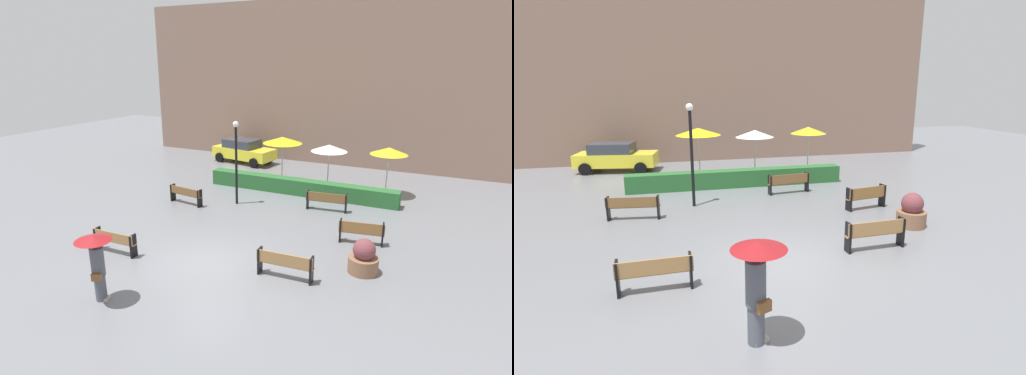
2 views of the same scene
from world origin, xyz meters
The scene contains 15 objects.
ground_plane centered at (0.00, 0.00, 0.00)m, with size 60.00×60.00×0.00m, color slate.
bench_far_left centered at (-4.16, 4.60, 0.51)m, with size 1.86×0.55×0.84m.
bench_back_row centered at (2.21, 6.65, 0.52)m, with size 1.90×0.54×0.87m.
bench_near_left centered at (-3.31, -0.95, 0.51)m, with size 1.76×0.37×0.84m.
bench_near_right centered at (2.83, 0.05, 0.53)m, with size 1.86×0.40×0.88m.
bench_far_right centered at (4.43, 3.73, 0.52)m, with size 1.70×0.62×0.88m.
pedestrian_with_umbrella centered at (-1.44, -3.43, 1.36)m, with size 1.02×1.02×2.06m.
planter_pot centered at (4.97, 1.56, 0.50)m, with size 0.98×0.98×1.16m.
lamp_post centered at (-1.98, 5.73, 2.44)m, with size 0.28×0.28×3.98m.
patio_umbrella_yellow centered at (-1.38, 9.96, 2.44)m, with size 2.15×2.15×2.62m.
patio_umbrella_white centered at (1.34, 9.70, 2.29)m, with size 1.88×1.88×2.47m.
patio_umbrella_yellow_far centered at (4.28, 10.10, 2.33)m, with size 1.84×1.84×2.51m.
hedge_strip centered at (0.22, 8.40, 0.40)m, with size 9.97×0.70×0.79m, color #28602D.
building_facade centered at (0.00, 16.00, 5.19)m, with size 28.00×1.20×10.39m, color #846656.
parked_car centered at (-5.63, 13.42, 0.82)m, with size 4.43×2.51×1.57m.
Camera 2 is at (-2.84, -9.87, 4.69)m, focal length 28.49 mm.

